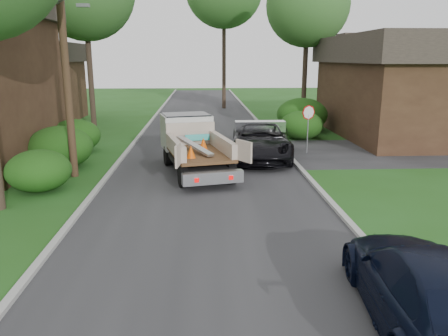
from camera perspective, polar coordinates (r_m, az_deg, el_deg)
ground at (r=13.66m, az=-1.91°, el=-6.26°), size 120.00×120.00×0.00m
road at (r=23.29m, az=-2.38°, el=2.35°), size 8.00×90.00×0.02m
side_street at (r=25.44m, az=25.81°, el=1.95°), size 16.00×7.00×0.02m
curb_left at (r=23.60m, az=-12.39°, el=2.33°), size 0.20×90.00×0.12m
curb_right at (r=23.68m, az=7.60°, el=2.57°), size 0.20×90.00×0.12m
stop_sign at (r=22.66m, az=10.95°, el=6.32°), size 0.71×0.32×2.48m
utility_pole at (r=18.55m, az=-20.14°, el=14.59°), size 2.42×1.25×10.00m
house_left_far at (r=37.29m, az=-24.25°, el=10.30°), size 7.56×7.56×6.00m
house_right at (r=29.92m, az=23.62°, el=9.92°), size 9.72×12.96×6.20m
hedge_left_a at (r=17.37m, az=-23.05°, el=-0.31°), size 2.34×2.34×1.53m
hedge_left_b at (r=20.66m, az=-20.65°, el=2.56°), size 2.86×2.86×1.87m
hedge_left_c at (r=24.05m, az=-18.87°, el=4.03°), size 2.60×2.60×1.70m
hedge_right_a at (r=26.78m, az=10.09°, el=5.53°), size 2.60×2.60×1.70m
hedge_right_b at (r=29.80m, az=10.15°, el=6.88°), size 3.38×3.38×2.21m
tree_right_far at (r=33.90m, az=10.88°, el=20.20°), size 6.00×6.00×11.50m
flatbed_truck at (r=19.29m, az=-4.29°, el=3.60°), size 3.79×6.43×2.29m
black_pickup at (r=21.31m, az=4.83°, el=3.57°), size 3.63×6.54×1.73m
navy_suv at (r=8.84m, az=25.20°, el=-14.08°), size 2.74×5.56×1.56m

